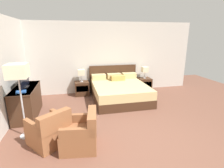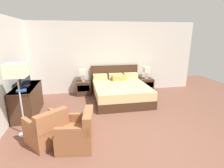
# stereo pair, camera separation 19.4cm
# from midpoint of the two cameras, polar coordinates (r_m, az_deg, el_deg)

# --- Properties ---
(ground_plane) EXTENTS (11.01, 11.01, 0.00)m
(ground_plane) POSITION_cam_midpoint_polar(r_m,az_deg,el_deg) (3.84, 7.84, -18.93)
(ground_plane) COLOR brown
(wall_back) EXTENTS (6.92, 0.06, 2.66)m
(wall_back) POSITION_cam_midpoint_polar(r_m,az_deg,el_deg) (6.79, -2.75, 8.54)
(wall_back) COLOR beige
(wall_back) RESTS_ON ground
(wall_left) EXTENTS (0.06, 5.47, 2.66)m
(wall_left) POSITION_cam_midpoint_polar(r_m,az_deg,el_deg) (4.87, -33.24, 3.14)
(wall_left) COLOR beige
(wall_left) RESTS_ON ground
(bed) EXTENTS (1.85, 2.08, 1.05)m
(bed) POSITION_cam_midpoint_polar(r_m,az_deg,el_deg) (6.06, 1.45, -2.24)
(bed) COLOR #422819
(bed) RESTS_ON ground
(nightstand_left) EXTENTS (0.51, 0.45, 0.51)m
(nightstand_left) POSITION_cam_midpoint_polar(r_m,az_deg,el_deg) (6.61, -10.61, -1.43)
(nightstand_left) COLOR #422819
(nightstand_left) RESTS_ON ground
(nightstand_right) EXTENTS (0.51, 0.45, 0.51)m
(nightstand_right) POSITION_cam_midpoint_polar(r_m,az_deg,el_deg) (7.12, 9.68, -0.14)
(nightstand_right) COLOR #422819
(nightstand_right) RESTS_ON ground
(table_lamp_left) EXTENTS (0.23, 0.23, 0.46)m
(table_lamp_left) POSITION_cam_midpoint_polar(r_m,az_deg,el_deg) (6.46, -10.88, 3.70)
(table_lamp_left) COLOR #B7B7BC
(table_lamp_left) RESTS_ON nightstand_left
(table_lamp_right) EXTENTS (0.23, 0.23, 0.46)m
(table_lamp_right) POSITION_cam_midpoint_polar(r_m,az_deg,el_deg) (6.99, 9.90, 4.64)
(table_lamp_right) COLOR #B7B7BC
(table_lamp_right) RESTS_ON nightstand_right
(dresser) EXTENTS (0.55, 1.43, 0.82)m
(dresser) POSITION_cam_midpoint_polar(r_m,az_deg,el_deg) (5.40, -27.00, -5.04)
(dresser) COLOR #422819
(dresser) RESTS_ON ground
(tv) EXTENTS (0.18, 0.86, 0.58)m
(tv) POSITION_cam_midpoint_polar(r_m,az_deg,el_deg) (5.25, -27.80, 2.03)
(tv) COLOR black
(tv) RESTS_ON dresser
(book_red_cover) EXTENTS (0.26, 0.23, 0.04)m
(book_red_cover) POSITION_cam_midpoint_polar(r_m,az_deg,el_deg) (4.86, -28.57, -2.24)
(book_red_cover) COLOR #234C8E
(book_red_cover) RESTS_ON dresser
(armchair_by_window) EXTENTS (0.96, 0.96, 0.76)m
(armchair_by_window) POSITION_cam_midpoint_polar(r_m,az_deg,el_deg) (3.92, -21.06, -14.24)
(armchair_by_window) COLOR #935B38
(armchair_by_window) RESTS_ON ground
(armchair_companion) EXTENTS (0.78, 0.77, 0.76)m
(armchair_companion) POSITION_cam_midpoint_polar(r_m,az_deg,el_deg) (3.65, -11.61, -15.76)
(armchair_companion) COLOR #935B38
(armchair_companion) RESTS_ON ground
(floor_lamp) EXTENTS (0.39, 0.39, 1.62)m
(floor_lamp) POSITION_cam_midpoint_polar(r_m,az_deg,el_deg) (4.05, -29.63, 2.61)
(floor_lamp) COLOR #B7B7BC
(floor_lamp) RESTS_ON ground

